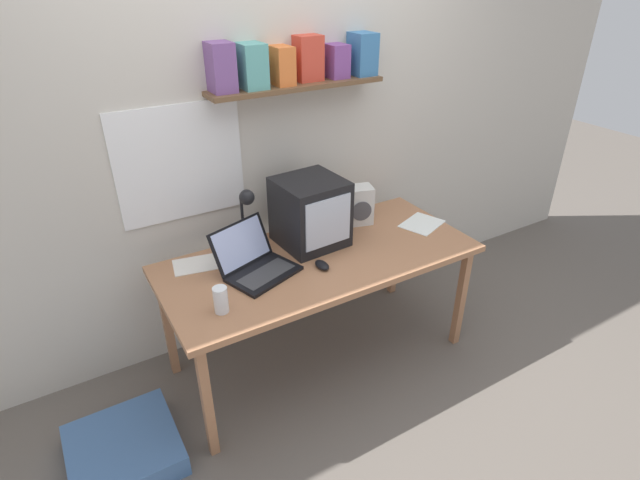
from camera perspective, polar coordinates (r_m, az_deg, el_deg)
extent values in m
plane|color=#635B53|center=(3.16, 0.00, -13.01)|extent=(12.00, 12.00, 0.00)
cube|color=beige|center=(2.93, -5.49, 12.74)|extent=(5.60, 0.06, 2.60)
cube|color=white|center=(2.75, -15.66, 8.41)|extent=(0.68, 0.01, 0.62)
cube|color=brown|center=(2.81, -2.57, 17.18)|extent=(1.01, 0.18, 0.02)
cube|color=#744A8A|center=(2.64, -11.27, 18.78)|extent=(0.12, 0.14, 0.24)
cube|color=#56A39E|center=(2.69, -7.78, 19.09)|extent=(0.12, 0.15, 0.22)
cube|color=orange|center=(2.77, -4.41, 19.25)|extent=(0.10, 0.14, 0.19)
cube|color=#CC3F2E|center=(2.86, -1.35, 20.05)|extent=(0.14, 0.11, 0.23)
cube|color=#7A428C|center=(2.94, 1.89, 19.76)|extent=(0.11, 0.13, 0.18)
cube|color=teal|center=(3.03, 4.86, 20.43)|extent=(0.13, 0.15, 0.23)
cube|color=#A9714D|center=(2.74, 0.00, -2.14)|extent=(1.73, 0.78, 0.03)
cube|color=#A9714D|center=(2.49, -12.78, -17.62)|extent=(0.04, 0.05, 0.68)
cube|color=#A9714D|center=(3.17, 15.80, -6.36)|extent=(0.04, 0.05, 0.68)
cube|color=#A9714D|center=(2.97, -17.01, -9.29)|extent=(0.04, 0.05, 0.68)
cube|color=#A9714D|center=(3.56, 8.49, -1.23)|extent=(0.04, 0.05, 0.68)
cube|color=black|center=(2.78, -1.15, 3.23)|extent=(0.37, 0.37, 0.38)
cube|color=silver|center=(2.65, 0.96, 2.02)|extent=(0.28, 0.03, 0.27)
cube|color=black|center=(2.58, -6.42, -3.87)|extent=(0.41, 0.33, 0.02)
cube|color=#38383A|center=(2.56, -6.16, -3.82)|extent=(0.32, 0.22, 0.00)
cube|color=black|center=(2.63, -9.03, -0.46)|extent=(0.36, 0.21, 0.22)
cube|color=#B0BEED|center=(2.63, -9.03, -0.46)|extent=(0.33, 0.19, 0.20)
cylinder|color=black|center=(2.82, -8.55, -0.97)|extent=(0.12, 0.12, 0.01)
cylinder|color=black|center=(2.74, -8.81, 2.07)|extent=(0.02, 0.02, 0.32)
sphere|color=black|center=(2.63, -8.36, 4.85)|extent=(0.08, 0.08, 0.08)
cylinder|color=white|center=(2.33, -11.27, -6.72)|extent=(0.07, 0.07, 0.13)
cylinder|color=#CC3D47|center=(2.34, -11.23, -7.08)|extent=(0.06, 0.06, 0.09)
cube|color=silver|center=(3.04, 4.40, 4.02)|extent=(0.19, 0.16, 0.24)
cylinder|color=#4C4C51|center=(2.99, 4.78, 3.30)|extent=(0.12, 0.04, 0.12)
ellipsoid|color=black|center=(2.62, 0.22, -2.88)|extent=(0.06, 0.11, 0.03)
cube|color=white|center=(2.73, -14.11, -2.75)|extent=(0.25, 0.21, 0.00)
cube|color=white|center=(3.12, 11.56, 1.84)|extent=(0.31, 0.27, 0.00)
cube|color=#43699C|center=(2.79, -21.46, -21.43)|extent=(0.50, 0.50, 0.12)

